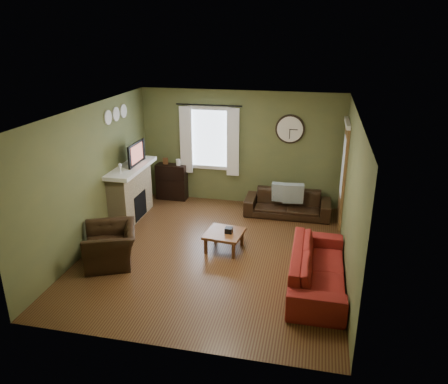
% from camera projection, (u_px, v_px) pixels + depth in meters
% --- Properties ---
extents(floor, '(4.60, 5.20, 0.00)m').
position_uv_depth(floor, '(214.00, 252.00, 8.02)').
color(floor, '#4A2D18').
rests_on(floor, ground).
extents(ceiling, '(4.60, 5.20, 0.00)m').
position_uv_depth(ceiling, '(213.00, 111.00, 7.10)').
color(ceiling, white).
rests_on(ceiling, ground).
extents(wall_left, '(0.00, 5.20, 2.60)m').
position_uv_depth(wall_left, '(92.00, 177.00, 8.02)').
color(wall_left, '#575F35').
rests_on(wall_left, ground).
extents(wall_right, '(0.00, 5.20, 2.60)m').
position_uv_depth(wall_right, '(351.00, 196.00, 7.10)').
color(wall_right, '#575F35').
rests_on(wall_right, ground).
extents(wall_back, '(4.60, 0.00, 2.60)m').
position_uv_depth(wall_back, '(240.00, 148.00, 9.93)').
color(wall_back, '#575F35').
rests_on(wall_back, ground).
extents(wall_front, '(4.60, 0.00, 2.60)m').
position_uv_depth(wall_front, '(162.00, 259.00, 5.18)').
color(wall_front, '#575F35').
rests_on(wall_front, ground).
extents(fireplace, '(0.40, 1.40, 1.10)m').
position_uv_depth(fireplace, '(131.00, 194.00, 9.29)').
color(fireplace, tan).
rests_on(fireplace, floor).
extents(firebox, '(0.04, 0.60, 0.55)m').
position_uv_depth(firebox, '(140.00, 206.00, 9.34)').
color(firebox, black).
rests_on(firebox, fireplace).
extents(mantel, '(0.58, 1.60, 0.08)m').
position_uv_depth(mantel, '(130.00, 168.00, 9.08)').
color(mantel, white).
rests_on(mantel, fireplace).
extents(tv, '(0.08, 0.60, 0.35)m').
position_uv_depth(tv, '(133.00, 156.00, 9.14)').
color(tv, black).
rests_on(tv, mantel).
extents(tv_screen, '(0.02, 0.62, 0.36)m').
position_uv_depth(tv_screen, '(136.00, 154.00, 9.10)').
color(tv_screen, '#994C3F').
rests_on(tv_screen, mantel).
extents(medallion_left, '(0.28, 0.28, 0.03)m').
position_uv_depth(medallion_left, '(108.00, 117.00, 8.41)').
color(medallion_left, white).
rests_on(medallion_left, wall_left).
extents(medallion_mid, '(0.28, 0.28, 0.03)m').
position_uv_depth(medallion_mid, '(116.00, 114.00, 8.73)').
color(medallion_mid, white).
rests_on(medallion_mid, wall_left).
extents(medallion_right, '(0.28, 0.28, 0.03)m').
position_uv_depth(medallion_right, '(123.00, 111.00, 9.05)').
color(medallion_right, white).
rests_on(medallion_right, wall_left).
extents(window_pane, '(1.00, 0.02, 1.30)m').
position_uv_depth(window_pane, '(210.00, 138.00, 9.98)').
color(window_pane, silver).
rests_on(window_pane, wall_back).
extents(curtain_rod, '(0.03, 0.03, 1.50)m').
position_uv_depth(curtain_rod, '(209.00, 105.00, 9.62)').
color(curtain_rod, black).
rests_on(curtain_rod, wall_back).
extents(curtain_left, '(0.28, 0.04, 1.55)m').
position_uv_depth(curtain_left, '(186.00, 140.00, 10.02)').
color(curtain_left, white).
rests_on(curtain_left, wall_back).
extents(curtain_right, '(0.28, 0.04, 1.55)m').
position_uv_depth(curtain_right, '(233.00, 143.00, 9.80)').
color(curtain_right, white).
rests_on(curtain_right, wall_back).
extents(wall_clock, '(0.64, 0.06, 0.64)m').
position_uv_depth(wall_clock, '(290.00, 129.00, 9.49)').
color(wall_clock, white).
rests_on(wall_clock, wall_back).
extents(door, '(0.05, 0.90, 2.10)m').
position_uv_depth(door, '(343.00, 176.00, 8.88)').
color(door, brown).
rests_on(door, floor).
extents(bookshelf, '(0.72, 0.30, 0.85)m').
position_uv_depth(bookshelf, '(172.00, 182.00, 10.41)').
color(bookshelf, black).
rests_on(bookshelf, floor).
extents(book, '(0.27, 0.28, 0.02)m').
position_uv_depth(book, '(177.00, 158.00, 10.39)').
color(book, brown).
rests_on(book, bookshelf).
extents(sofa_brown, '(1.84, 0.72, 0.54)m').
position_uv_depth(sofa_brown, '(287.00, 204.00, 9.52)').
color(sofa_brown, black).
rests_on(sofa_brown, floor).
extents(pillow_left, '(0.46, 0.19, 0.44)m').
position_uv_depth(pillow_left, '(293.00, 193.00, 9.33)').
color(pillow_left, gray).
rests_on(pillow_left, sofa_brown).
extents(pillow_right, '(0.43, 0.17, 0.42)m').
position_uv_depth(pillow_right, '(282.00, 192.00, 9.39)').
color(pillow_right, gray).
rests_on(pillow_right, sofa_brown).
extents(sofa_red, '(0.84, 2.14, 0.63)m').
position_uv_depth(sofa_red, '(318.00, 268.00, 6.89)').
color(sofa_red, maroon).
rests_on(sofa_red, floor).
extents(armchair, '(1.19, 1.26, 0.64)m').
position_uv_depth(armchair, '(111.00, 245.00, 7.59)').
color(armchair, black).
rests_on(armchair, floor).
extents(coffee_table, '(0.73, 0.73, 0.35)m').
position_uv_depth(coffee_table, '(224.00, 241.00, 8.07)').
color(coffee_table, brown).
rests_on(coffee_table, floor).
extents(tissue_box, '(0.13, 0.13, 0.10)m').
position_uv_depth(tissue_box, '(229.00, 230.00, 7.97)').
color(tissue_box, black).
rests_on(tissue_box, coffee_table).
extents(wine_glass_a, '(0.07, 0.07, 0.20)m').
position_uv_depth(wine_glass_a, '(120.00, 168.00, 8.58)').
color(wine_glass_a, white).
rests_on(wine_glass_a, mantel).
extents(wine_glass_b, '(0.07, 0.07, 0.19)m').
position_uv_depth(wine_glass_b, '(120.00, 168.00, 8.59)').
color(wine_glass_b, white).
rests_on(wine_glass_b, mantel).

